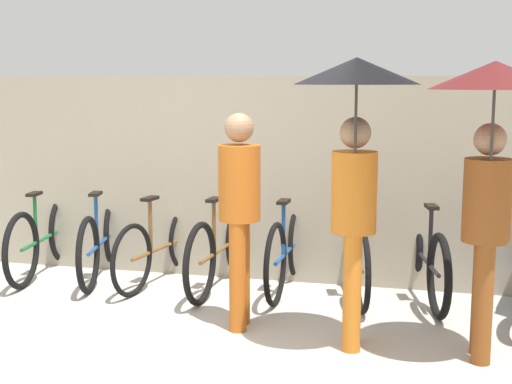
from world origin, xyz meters
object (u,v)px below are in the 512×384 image
(parked_bicycle_2, at_px, (161,245))
(parked_bicycle_6, at_px, (425,258))
(parked_bicycle_0, at_px, (44,237))
(parked_bicycle_5, at_px, (354,255))
(pedestrian_center, at_px, (355,135))
(pedestrian_trailing, at_px, (491,141))
(parked_bicycle_1, at_px, (102,240))
(pedestrian_leading, at_px, (239,204))
(parked_bicycle_3, at_px, (221,248))
(parked_bicycle_4, at_px, (287,249))

(parked_bicycle_2, distance_m, parked_bicycle_6, 2.45)
(parked_bicycle_0, distance_m, parked_bicycle_2, 1.23)
(parked_bicycle_5, distance_m, pedestrian_center, 1.80)
(pedestrian_trailing, bearing_deg, parked_bicycle_1, -21.85)
(parked_bicycle_6, xyz_separation_m, pedestrian_center, (-0.49, -1.41, 1.17))
(parked_bicycle_2, relative_size, pedestrian_trailing, 0.82)
(parked_bicycle_2, xyz_separation_m, pedestrian_leading, (1.07, -1.07, 0.62))
(parked_bicycle_0, xyz_separation_m, parked_bicycle_2, (1.23, 0.02, -0.02))
(parked_bicycle_2, relative_size, parked_bicycle_6, 0.95)
(pedestrian_center, bearing_deg, parked_bicycle_0, -28.80)
(parked_bicycle_0, distance_m, parked_bicycle_6, 3.68)
(parked_bicycle_3, distance_m, parked_bicycle_6, 1.84)
(parked_bicycle_1, height_order, parked_bicycle_4, parked_bicycle_1)
(pedestrian_center, bearing_deg, parked_bicycle_1, -33.82)
(parked_bicycle_5, height_order, pedestrian_trailing, pedestrian_trailing)
(pedestrian_leading, distance_m, pedestrian_center, 1.10)
(parked_bicycle_4, distance_m, pedestrian_center, 1.94)
(pedestrian_center, bearing_deg, parked_bicycle_5, -90.70)
(parked_bicycle_4, distance_m, pedestrian_trailing, 2.42)
(parked_bicycle_6, bearing_deg, parked_bicycle_4, 79.36)
(pedestrian_leading, bearing_deg, parked_bicycle_0, -29.56)
(parked_bicycle_2, distance_m, parked_bicycle_3, 0.61)
(parked_bicycle_2, bearing_deg, parked_bicycle_3, -85.56)
(parked_bicycle_2, bearing_deg, pedestrian_leading, -126.80)
(parked_bicycle_4, relative_size, parked_bicycle_6, 0.95)
(parked_bicycle_2, relative_size, pedestrian_leading, 1.00)
(pedestrian_leading, relative_size, pedestrian_center, 0.81)
(parked_bicycle_3, height_order, parked_bicycle_4, parked_bicycle_4)
(parked_bicycle_5, xyz_separation_m, pedestrian_leading, (-0.77, -1.08, 0.61))
(parked_bicycle_4, xyz_separation_m, pedestrian_trailing, (1.62, -1.39, 1.14))
(parked_bicycle_2, height_order, pedestrian_leading, pedestrian_leading)
(parked_bicycle_3, relative_size, pedestrian_trailing, 0.90)
(parked_bicycle_5, bearing_deg, pedestrian_leading, 130.86)
(pedestrian_leading, bearing_deg, parked_bicycle_6, -145.87)
(parked_bicycle_0, distance_m, pedestrian_trailing, 4.45)
(parked_bicycle_1, relative_size, parked_bicycle_3, 0.94)
(parked_bicycle_4, height_order, pedestrian_leading, pedestrian_leading)
(parked_bicycle_2, bearing_deg, parked_bicycle_0, 98.92)
(parked_bicycle_4, distance_m, parked_bicycle_6, 1.23)
(parked_bicycle_1, bearing_deg, parked_bicycle_0, 79.29)
(parked_bicycle_2, height_order, parked_bicycle_4, parked_bicycle_4)
(parked_bicycle_3, bearing_deg, pedestrian_center, -131.71)
(parked_bicycle_0, xyz_separation_m, parked_bicycle_6, (3.68, 0.07, -0.01))
(pedestrian_center, bearing_deg, parked_bicycle_3, -50.20)
(pedestrian_leading, relative_size, pedestrian_trailing, 0.82)
(parked_bicycle_1, bearing_deg, pedestrian_trailing, -124.24)
(parked_bicycle_5, relative_size, parked_bicycle_6, 0.93)
(parked_bicycle_4, xyz_separation_m, parked_bicycle_5, (0.61, -0.01, -0.01))
(parked_bicycle_0, bearing_deg, parked_bicycle_5, -96.74)
(parked_bicycle_1, relative_size, pedestrian_center, 0.83)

